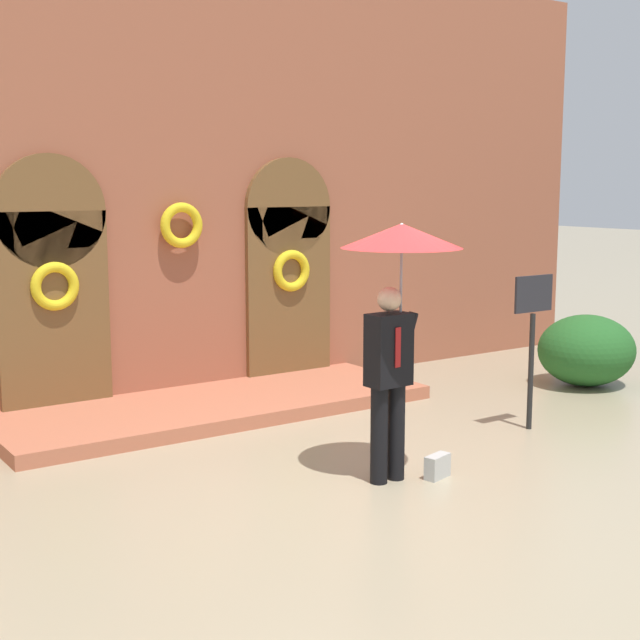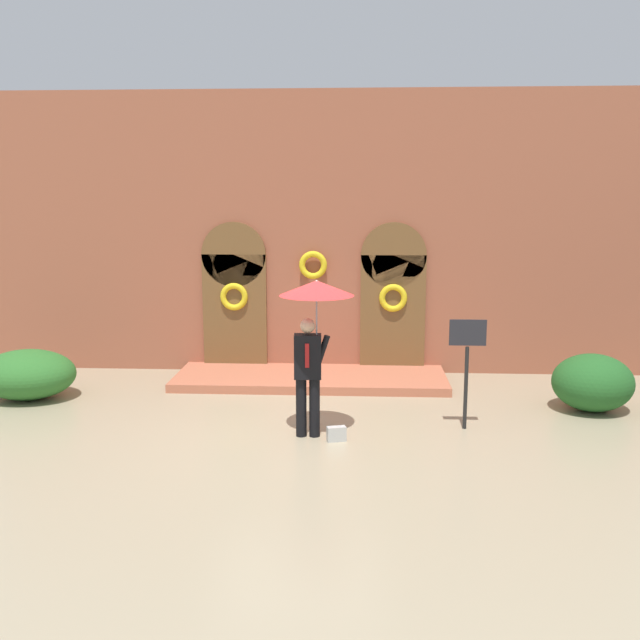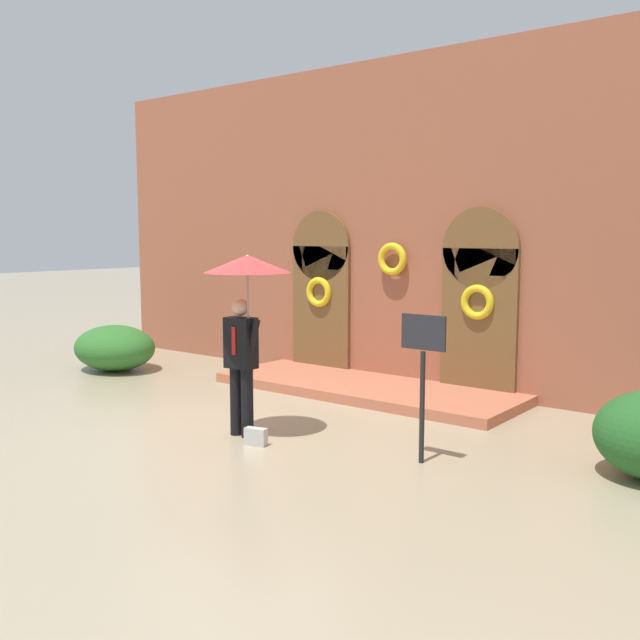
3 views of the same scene
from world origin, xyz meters
name	(u,v)px [view 2 (image 2 of 3)]	position (x,y,z in m)	size (l,w,h in m)	color
ground_plane	(297,435)	(0.00, 0.00, 0.00)	(80.00, 80.00, 0.00)	tan
building_facade	(314,240)	(0.00, 4.15, 2.68)	(14.00, 2.30, 5.60)	#9E563D
person_with_umbrella	(314,311)	(0.27, -0.03, 1.91)	(1.10, 1.10, 2.36)	black
handbag	(336,434)	(0.60, -0.23, 0.11)	(0.28, 0.12, 0.22)	#B7B7B2
sign_post	(467,356)	(2.57, 0.45, 1.16)	(0.56, 0.06, 1.72)	black
shrub_left	(27,374)	(-4.95, 1.72, 0.44)	(1.70, 1.42, 0.87)	#2D6B28
shrub_right	(593,382)	(4.84, 1.53, 0.48)	(1.34, 1.25, 0.96)	#235B23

